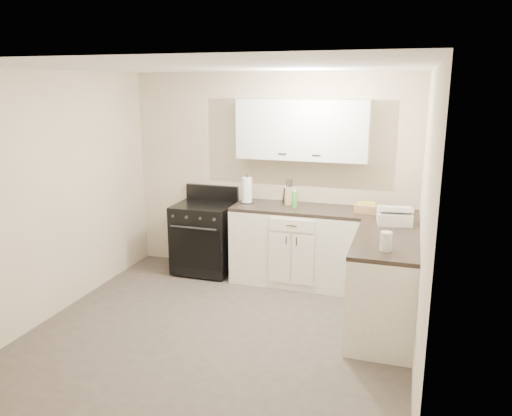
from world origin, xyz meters
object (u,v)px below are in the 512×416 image
(stove, at_px, (204,237))
(paper_towel, at_px, (247,190))
(knife_block, at_px, (289,196))
(countertop_grill, at_px, (394,218))
(wicker_basket, at_px, (367,209))

(stove, bearing_deg, paper_towel, 7.24)
(knife_block, height_order, countertop_grill, knife_block)
(knife_block, relative_size, paper_towel, 0.69)
(stove, relative_size, countertop_grill, 2.53)
(stove, relative_size, knife_block, 3.99)
(stove, bearing_deg, countertop_grill, -8.93)
(knife_block, xyz_separation_m, paper_towel, (-0.52, -0.06, 0.05))
(knife_block, height_order, paper_towel, paper_towel)
(knife_block, xyz_separation_m, wicker_basket, (0.94, -0.11, -0.06))
(stove, height_order, paper_towel, paper_towel)
(stove, height_order, knife_block, knife_block)
(stove, xyz_separation_m, wicker_basket, (2.01, 0.02, 0.53))
(knife_block, bearing_deg, wicker_basket, -26.92)
(knife_block, xyz_separation_m, countertop_grill, (1.25, -0.49, -0.05))
(paper_towel, bearing_deg, wicker_basket, -2.07)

